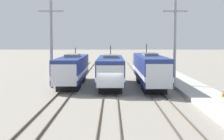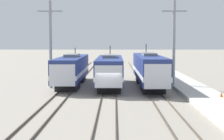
{
  "view_description": "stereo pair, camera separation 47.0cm",
  "coord_description": "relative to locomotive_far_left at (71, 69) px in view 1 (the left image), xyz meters",
  "views": [
    {
      "loc": [
        0.19,
        -38.34,
        5.76
      ],
      "look_at": [
        0.32,
        3.61,
        2.45
      ],
      "focal_mm": 60.0,
      "sensor_mm": 36.0,
      "label": 1
    },
    {
      "loc": [
        0.66,
        -38.34,
        5.76
      ],
      "look_at": [
        0.32,
        3.61,
        2.45
      ],
      "focal_mm": 60.0,
      "sensor_mm": 36.0,
      "label": 2
    }
  ],
  "objects": [
    {
      "name": "catenary_tower_right",
      "position": [
        12.67,
        -2.22,
        3.4
      ],
      "size": [
        2.99,
        0.36,
        10.55
      ],
      "color": "gray",
      "rests_on": "ground_plane"
    },
    {
      "name": "platform",
      "position": [
        14.48,
        -9.15,
        -1.88
      ],
      "size": [
        4.0,
        120.0,
        0.41
      ],
      "color": "#B7B5AD",
      "rests_on": "ground_plane"
    },
    {
      "name": "rail_pair_center",
      "position": [
        4.9,
        -9.15,
        -2.01
      ],
      "size": [
        1.51,
        120.0,
        0.15
      ],
      "color": "#4C4238",
      "rests_on": "ground_plane"
    },
    {
      "name": "traffic_cone",
      "position": [
        15.68,
        -12.16,
        -1.44
      ],
      "size": [
        0.32,
        0.32,
        0.46
      ],
      "color": "orange",
      "rests_on": "platform"
    },
    {
      "name": "ground_plane",
      "position": [
        4.9,
        -9.15,
        -2.08
      ],
      "size": [
        400.0,
        400.0,
        0.0
      ],
      "primitive_type": "plane",
      "color": "gray"
    },
    {
      "name": "locomotive_far_right",
      "position": [
        9.8,
        -1.3,
        0.1
      ],
      "size": [
        2.97,
        19.76,
        5.32
      ],
      "color": "black",
      "rests_on": "ground_plane"
    },
    {
      "name": "rail_pair_far_left",
      "position": [
        0.0,
        -9.15,
        -2.01
      ],
      "size": [
        1.51,
        120.0,
        0.15
      ],
      "color": "#4C4238",
      "rests_on": "ground_plane"
    },
    {
      "name": "locomotive_center",
      "position": [
        4.9,
        -1.89,
        -0.01
      ],
      "size": [
        3.11,
        16.78,
        5.09
      ],
      "color": "black",
      "rests_on": "ground_plane"
    },
    {
      "name": "locomotive_far_left",
      "position": [
        0.0,
        0.0,
        0.0
      ],
      "size": [
        3.0,
        18.02,
        4.78
      ],
      "color": "black",
      "rests_on": "ground_plane"
    },
    {
      "name": "catenary_tower_left",
      "position": [
        -2.26,
        -2.22,
        3.4
      ],
      "size": [
        2.99,
        0.36,
        10.55
      ],
      "color": "gray",
      "rests_on": "ground_plane"
    },
    {
      "name": "rail_pair_far_right",
      "position": [
        9.8,
        -9.15,
        -2.01
      ],
      "size": [
        1.51,
        120.0,
        0.15
      ],
      "color": "#4C4238",
      "rests_on": "ground_plane"
    }
  ]
}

